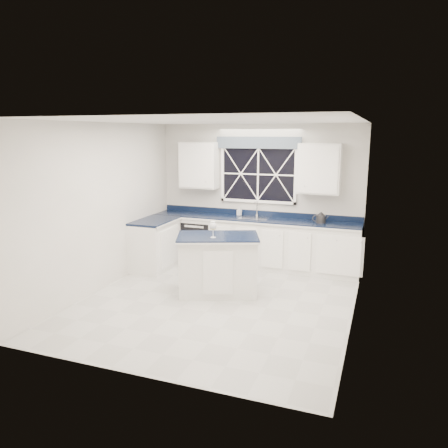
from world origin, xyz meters
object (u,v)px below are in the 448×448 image
at_px(wine_glass, 213,226).
at_px(dishwasher, 201,240).
at_px(faucet, 257,208).
at_px(soap_bottle, 239,211).
at_px(island, 218,264).
at_px(kettle, 321,218).

bearing_deg(wine_glass, dishwasher, 118.81).
distance_m(dishwasher, faucet, 1.31).
bearing_deg(soap_bottle, island, -82.47).
distance_m(island, kettle, 2.17).
height_order(kettle, soap_bottle, kettle).
relative_size(faucet, island, 0.21).
bearing_deg(soap_bottle, kettle, -7.21).
xyz_separation_m(faucet, kettle, (1.26, -0.21, -0.06)).
bearing_deg(kettle, soap_bottle, 160.07).
relative_size(faucet, soap_bottle, 1.83).
height_order(dishwasher, island, island).
bearing_deg(island, wine_glass, -119.18).
relative_size(dishwasher, wine_glass, 3.21).
distance_m(dishwasher, soap_bottle, 0.98).
xyz_separation_m(island, kettle, (1.37, 1.58, 0.56)).
bearing_deg(island, soap_bottle, 76.52).
xyz_separation_m(dishwasher, kettle, (2.36, -0.02, 0.62)).
bearing_deg(faucet, kettle, -9.51).
height_order(dishwasher, wine_glass, wine_glass).
height_order(faucet, wine_glass, faucet).
relative_size(island, wine_glass, 5.71).
bearing_deg(faucet, island, -93.72).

